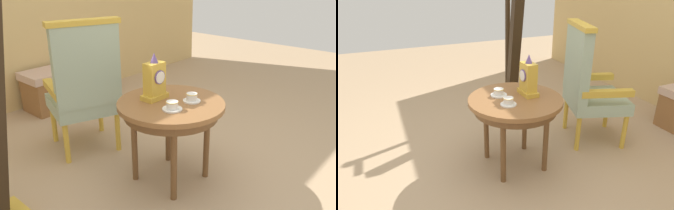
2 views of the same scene
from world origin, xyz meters
TOP-DOWN VIEW (x-y plane):
  - ground_plane at (0.00, 0.00)m, footprint 10.00×10.00m
  - side_table at (-0.09, 0.04)m, footprint 0.76×0.76m
  - teacup_left at (-0.19, -0.06)m, footprint 0.13×0.13m
  - teacup_right at (0.01, -0.07)m, footprint 0.12×0.12m
  - mantel_clock at (-0.12, 0.16)m, footprint 0.19×0.11m
  - armchair at (-0.22, 0.85)m, footprint 0.69×0.68m
  - window_bench at (0.33, 1.95)m, footprint 1.02×0.40m

SIDE VIEW (x-z plane):
  - ground_plane at x=0.00m, z-range 0.00..0.00m
  - window_bench at x=0.33m, z-range 0.00..0.44m
  - side_table at x=-0.09m, z-range 0.24..0.86m
  - armchair at x=-0.22m, z-range 0.02..1.16m
  - teacup_left at x=-0.19m, z-range 0.62..0.67m
  - teacup_right at x=0.01m, z-range 0.62..0.68m
  - mantel_clock at x=-0.12m, z-range 0.59..0.92m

